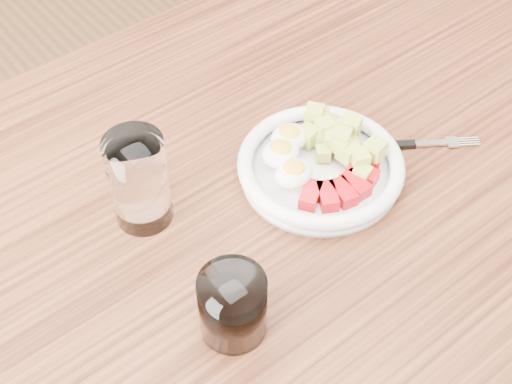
# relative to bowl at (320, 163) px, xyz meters

# --- Properties ---
(dining_table) EXTENTS (1.50, 0.90, 0.77)m
(dining_table) POSITION_rel_bowl_xyz_m (-0.09, -0.00, -0.12)
(dining_table) COLOR brown
(dining_table) RESTS_ON ground
(bowl) EXTENTS (0.22, 0.22, 0.06)m
(bowl) POSITION_rel_bowl_xyz_m (0.00, 0.00, 0.00)
(bowl) COLOR white
(bowl) RESTS_ON dining_table
(fork) EXTENTS (0.15, 0.11, 0.01)m
(fork) POSITION_rel_bowl_xyz_m (0.13, -0.03, -0.02)
(fork) COLOR black
(fork) RESTS_ON dining_table
(water_glass) EXTENTS (0.07, 0.07, 0.13)m
(water_glass) POSITION_rel_bowl_xyz_m (-0.22, 0.09, 0.04)
(water_glass) COLOR white
(water_glass) RESTS_ON dining_table
(coffee_glass) EXTENTS (0.08, 0.08, 0.09)m
(coffee_glass) POSITION_rel_bowl_xyz_m (-0.23, -0.12, 0.02)
(coffee_glass) COLOR white
(coffee_glass) RESTS_ON dining_table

